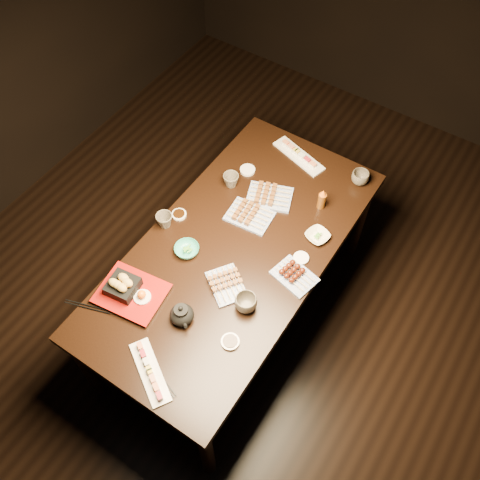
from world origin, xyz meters
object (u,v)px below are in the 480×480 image
at_px(yakitori_plate_center, 250,214).
at_px(condiment_bottle, 322,199).
at_px(edamame_bowl_green, 187,250).
at_px(teacup_mid_right, 246,303).
at_px(sushi_platter_near, 150,371).
at_px(yakitori_plate_left, 270,194).
at_px(dining_table, 235,285).
at_px(teacup_near_left, 165,220).
at_px(sushi_platter_far, 299,154).
at_px(teacup_far_left, 231,180).
at_px(yakitori_plate_right, 226,283).
at_px(teapot, 182,313).
at_px(tempura_tray, 130,289).
at_px(edamame_bowl_cream, 317,236).
at_px(teacup_far_right, 360,178).

height_order(yakitori_plate_center, condiment_bottle, condiment_bottle).
xyz_separation_m(edamame_bowl_green, teacup_mid_right, (0.43, -0.10, 0.02)).
relative_size(sushi_platter_near, yakitori_plate_left, 1.33).
xyz_separation_m(dining_table, condiment_bottle, (0.24, 0.49, 0.44)).
bearing_deg(teacup_near_left, sushi_platter_near, -56.79).
distance_m(sushi_platter_far, yakitori_plate_left, 0.36).
bearing_deg(condiment_bottle, teacup_far_left, -164.10).
xyz_separation_m(sushi_platter_near, yakitori_plate_right, (0.03, 0.56, 0.01)).
distance_m(yakitori_plate_right, yakitori_plate_left, 0.61).
distance_m(yakitori_plate_center, teacup_far_left, 0.25).
relative_size(sushi_platter_near, teapot, 2.38).
relative_size(teacup_mid_right, teapot, 0.79).
bearing_deg(edamame_bowl_green, tempura_tray, -101.82).
bearing_deg(teapot, edamame_bowl_cream, 106.22).
bearing_deg(condiment_bottle, yakitori_plate_left, -159.36).
relative_size(sushi_platter_near, yakitori_plate_center, 1.36).
distance_m(teacup_mid_right, teacup_far_left, 0.78).
distance_m(sushi_platter_far, teacup_near_left, 0.90).
xyz_separation_m(dining_table, teacup_near_left, (-0.40, -0.08, 0.42)).
distance_m(yakitori_plate_center, tempura_tray, 0.76).
xyz_separation_m(sushi_platter_near, tempura_tray, (-0.32, 0.26, 0.04)).
bearing_deg(sushi_platter_near, condiment_bottle, 113.11).
distance_m(teacup_mid_right, teapot, 0.31).
bearing_deg(teacup_near_left, edamame_bowl_green, -20.51).
bearing_deg(yakitori_plate_right, edamame_bowl_cream, 99.82).
bearing_deg(edamame_bowl_cream, tempura_tray, -126.46).
distance_m(yakitori_plate_right, teapot, 0.28).
distance_m(edamame_bowl_cream, teacup_mid_right, 0.56).
height_order(edamame_bowl_green, teacup_near_left, teacup_near_left).
distance_m(dining_table, yakitori_plate_left, 0.57).
height_order(dining_table, yakitori_plate_left, yakitori_plate_left).
height_order(teacup_mid_right, condiment_bottle, condiment_bottle).
height_order(edamame_bowl_cream, teacup_far_right, teacup_far_right).
height_order(sushi_platter_near, teacup_far_right, teacup_far_right).
xyz_separation_m(yakitori_plate_right, tempura_tray, (-0.36, -0.30, 0.03)).
relative_size(dining_table, teacup_near_left, 20.19).
bearing_deg(teacup_far_right, condiment_bottle, -109.54).
bearing_deg(condiment_bottle, teacup_mid_right, -90.45).
bearing_deg(teapot, yakitori_plate_center, 133.32).
relative_size(dining_table, tempura_tray, 5.61).
relative_size(dining_table, edamame_bowl_cream, 15.06).
bearing_deg(yakitori_plate_center, sushi_platter_far, 84.76).
height_order(dining_table, teapot, teapot).
xyz_separation_m(sushi_platter_near, teacup_far_left, (-0.31, 1.12, 0.02)).
bearing_deg(edamame_bowl_cream, teacup_far_right, 88.46).
xyz_separation_m(yakitori_plate_right, edamame_bowl_green, (-0.29, 0.06, -0.01)).
bearing_deg(teapot, yakitori_plate_right, 112.67).
relative_size(sushi_platter_near, sushi_platter_far, 0.93).
bearing_deg(sushi_platter_near, edamame_bowl_green, 143.61).
bearing_deg(yakitori_plate_center, teacup_far_left, 142.49).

